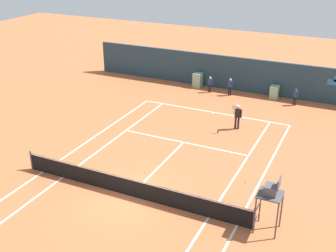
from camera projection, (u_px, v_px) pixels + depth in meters
ground_plane at (136, 190)px, 20.90m from camera, size 80.00×80.00×0.01m
tennis_net at (130, 187)px, 20.22m from camera, size 12.10×0.10×1.07m
sponsor_back_wall at (237, 74)px, 33.90m from camera, size 25.00×1.02×2.70m
umpire_chair at (271, 194)px, 17.35m from camera, size 1.00×1.00×2.59m
player_on_baseline at (237, 115)px, 27.09m from camera, size 0.52×0.79×1.84m
ball_kid_centre_post at (295, 96)px, 31.06m from camera, size 0.42×0.18×1.26m
ball_kid_right_post at (230, 86)px, 32.97m from camera, size 0.46×0.19×1.37m
ball_kid_left_post at (210, 83)px, 33.64m from camera, size 0.43×0.20×1.29m
tennis_ball_mid_court at (246, 182)px, 21.51m from camera, size 0.07×0.07×0.07m
tennis_ball_near_service_line at (207, 146)px, 25.22m from camera, size 0.07×0.07×0.07m
tennis_ball_by_sideline at (145, 171)px, 22.49m from camera, size 0.07×0.07×0.07m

